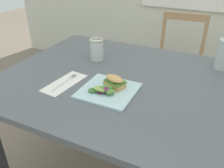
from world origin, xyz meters
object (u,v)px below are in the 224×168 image
at_px(fork_on_napkin, 67,81).
at_px(mason_jar_iced_tea, 97,50).
at_px(dining_table, 116,97).
at_px(sandwich_half_front, 115,81).
at_px(chair_wooden_far, 177,67).
at_px(plate_lunch, 108,91).
at_px(bottle_cold_brew, 224,55).

height_order(fork_on_napkin, mason_jar_iced_tea, mason_jar_iced_tea).
bearing_deg(mason_jar_iced_tea, dining_table, -38.85).
bearing_deg(fork_on_napkin, sandwich_half_front, 10.96).
bearing_deg(chair_wooden_far, dining_table, -100.09).
bearing_deg(plate_lunch, mason_jar_iced_tea, 126.70).
distance_m(chair_wooden_far, plate_lunch, 1.09).
height_order(chair_wooden_far, plate_lunch, chair_wooden_far).
height_order(dining_table, plate_lunch, plate_lunch).
distance_m(dining_table, bottle_cold_brew, 0.63).
distance_m(plate_lunch, sandwich_half_front, 0.05).
bearing_deg(dining_table, bottle_cold_brew, 35.92).
relative_size(chair_wooden_far, fork_on_napkin, 4.68).
height_order(plate_lunch, bottle_cold_brew, bottle_cold_brew).
height_order(sandwich_half_front, bottle_cold_brew, bottle_cold_brew).
bearing_deg(mason_jar_iced_tea, bottle_cold_brew, 15.24).
bearing_deg(mason_jar_iced_tea, plate_lunch, -53.30).
bearing_deg(bottle_cold_brew, sandwich_half_front, -134.13).
height_order(bottle_cold_brew, mason_jar_iced_tea, bottle_cold_brew).
distance_m(chair_wooden_far, bottle_cold_brew, 0.74).
relative_size(plate_lunch, sandwich_half_front, 2.23).
xyz_separation_m(chair_wooden_far, mason_jar_iced_tea, (-0.36, -0.74, 0.35)).
xyz_separation_m(plate_lunch, fork_on_napkin, (-0.23, -0.01, 0.00)).
distance_m(sandwich_half_front, bottle_cold_brew, 0.63).
distance_m(dining_table, mason_jar_iced_tea, 0.31).
height_order(sandwich_half_front, fork_on_napkin, sandwich_half_front).
bearing_deg(chair_wooden_far, bottle_cold_brew, -59.69).
bearing_deg(bottle_cold_brew, plate_lunch, -132.71).
bearing_deg(dining_table, plate_lunch, -79.54).
distance_m(fork_on_napkin, bottle_cold_brew, 0.85).
bearing_deg(dining_table, fork_on_napkin, -143.09).
bearing_deg(mason_jar_iced_tea, chair_wooden_far, 63.82).
height_order(chair_wooden_far, mason_jar_iced_tea, chair_wooden_far).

